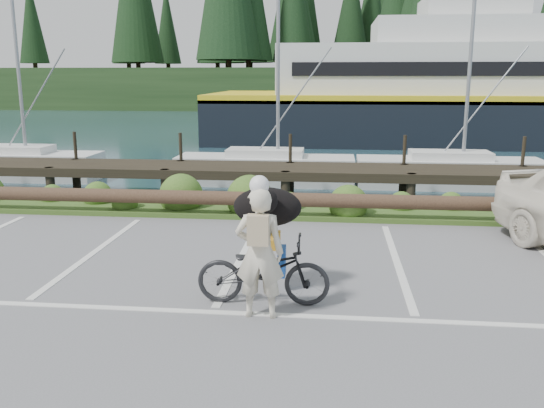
{
  "coord_description": "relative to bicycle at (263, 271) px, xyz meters",
  "views": [
    {
      "loc": [
        1.5,
        -7.28,
        3.01
      ],
      "look_at": [
        0.6,
        1.24,
        1.1
      ],
      "focal_mm": 38.0,
      "sensor_mm": 36.0,
      "label": 1
    }
  ],
  "objects": [
    {
      "name": "ground",
      "position": [
        -0.61,
        0.03,
        -0.47
      ],
      "size": [
        72.0,
        72.0,
        0.0
      ],
      "primitive_type": "plane",
      "color": "#5E5D60"
    },
    {
      "name": "harbor_backdrop",
      "position": [
        -0.22,
        78.49,
        -0.47
      ],
      "size": [
        170.0,
        160.0,
        30.0
      ],
      "color": "#1B3741",
      "rests_on": "ground"
    },
    {
      "name": "vegetation_strip",
      "position": [
        -0.61,
        5.33,
        -0.42
      ],
      "size": [
        34.0,
        1.6,
        0.1
      ],
      "primitive_type": "cube",
      "color": "#3D5B21",
      "rests_on": "ground"
    },
    {
      "name": "log_rail",
      "position": [
        -0.61,
        4.63,
        -0.47
      ],
      "size": [
        32.0,
        0.3,
        0.6
      ],
      "primitive_type": null,
      "color": "#443021",
      "rests_on": "ground"
    },
    {
      "name": "bicycle",
      "position": [
        0.0,
        0.0,
        0.0
      ],
      "size": [
        1.79,
        0.65,
        0.93
      ],
      "primitive_type": "imported",
      "rotation": [
        0.0,
        0.0,
        1.59
      ],
      "color": "black",
      "rests_on": "ground"
    },
    {
      "name": "cyclist",
      "position": [
        0.01,
        -0.41,
        0.38
      ],
      "size": [
        0.62,
        0.41,
        1.69
      ],
      "primitive_type": "imported",
      "rotation": [
        0.0,
        0.0,
        3.16
      ],
      "color": "beige",
      "rests_on": "ground"
    },
    {
      "name": "dog",
      "position": [
        -0.01,
        0.57,
        0.75
      ],
      "size": [
        0.48,
        0.97,
        0.56
      ],
      "primitive_type": "ellipsoid",
      "rotation": [
        0.0,
        0.0,
        1.59
      ],
      "color": "black",
      "rests_on": "bicycle"
    }
  ]
}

